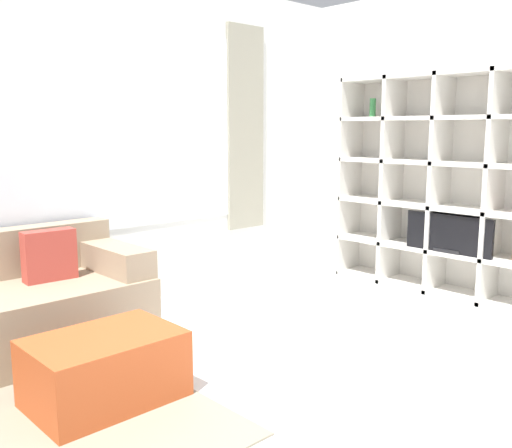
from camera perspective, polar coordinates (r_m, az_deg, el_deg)
wall_back at (r=4.56m, az=-17.96°, el=7.87°), size 6.87×0.11×2.70m
wall_right at (r=5.42m, az=20.06°, el=7.87°), size 0.07×4.47×2.70m
shelving_unit at (r=5.20m, az=20.40°, el=3.43°), size 0.37×2.49×1.93m
ottoman at (r=3.23m, az=-14.88°, el=-13.86°), size 0.77×0.53×0.37m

